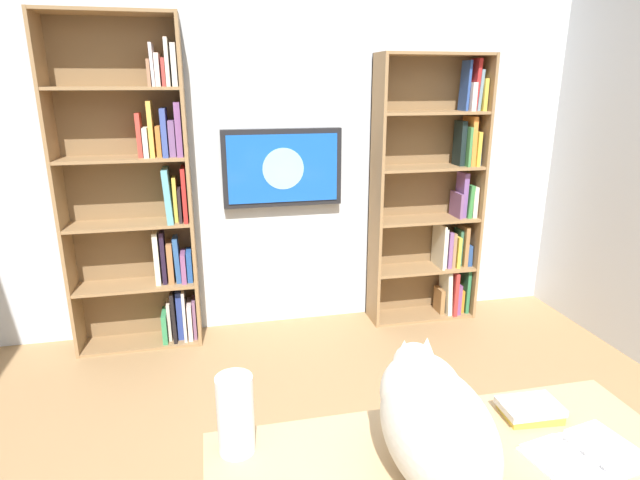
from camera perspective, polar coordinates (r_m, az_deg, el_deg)
The scene contains 9 objects.
wall_back at distance 3.80m, azimuth -4.27°, elevation 10.18°, with size 4.52×0.06×2.70m, color silver.
bookshelf_left at distance 4.04m, azimuth 12.78°, elevation 4.27°, with size 0.82×0.28×1.99m.
bookshelf_right at distance 3.66m, azimuth -18.92°, elevation 4.43°, with size 0.84×0.28×2.21m.
wall_mounted_tv at distance 3.73m, azimuth -4.15°, elevation 7.92°, with size 0.85×0.07×0.55m.
cat at distance 1.55m, azimuth 12.19°, elevation -18.62°, with size 0.28×0.62×0.35m.
open_binder at distance 1.84m, azimuth 27.25°, elevation -20.31°, with size 0.36×0.28×0.02m.
paper_towel_roll at distance 1.64m, azimuth -9.28°, elevation -18.43°, with size 0.11×0.11×0.25m, color white.
coffee_mug at distance 1.81m, azimuth 14.65°, elevation -17.96°, with size 0.08×0.08×0.10m, color #335999.
desk_book_stack at distance 1.94m, azimuth 22.12°, elevation -16.91°, with size 0.20×0.14×0.05m.
Camera 1 is at (0.54, 1.50, 1.80)m, focal length 29.06 mm.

